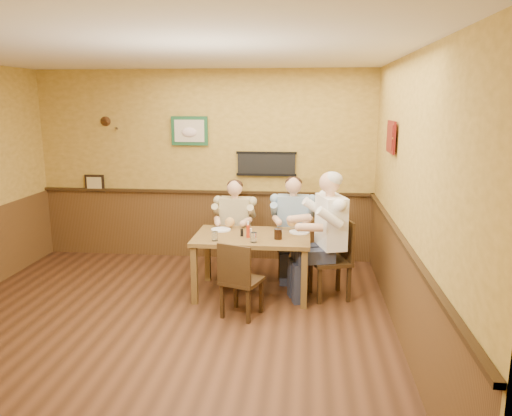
{
  "coord_description": "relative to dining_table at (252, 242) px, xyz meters",
  "views": [
    {
      "loc": [
        1.54,
        -4.75,
        2.35
      ],
      "look_at": [
        0.93,
        1.02,
        1.1
      ],
      "focal_mm": 35.0,
      "sensor_mm": 36.0,
      "label": 1
    }
  ],
  "objects": [
    {
      "name": "chair_near_side",
      "position": [
        -0.04,
        -0.66,
        -0.23
      ],
      "size": [
        0.51,
        0.51,
        0.86
      ],
      "primitive_type": null,
      "rotation": [
        0.0,
        0.0,
        2.8
      ],
      "color": "#372511",
      "rests_on": "ground"
    },
    {
      "name": "water_glass_left",
      "position": [
        -0.41,
        -0.29,
        0.15
      ],
      "size": [
        0.08,
        0.08,
        0.11
      ],
      "primitive_type": "cylinder",
      "rotation": [
        0.0,
        0.0,
        0.15
      ],
      "color": "silver",
      "rests_on": "dining_table"
    },
    {
      "name": "salt_shaker",
      "position": [
        -0.02,
        -0.03,
        0.14
      ],
      "size": [
        0.04,
        0.04,
        0.09
      ],
      "primitive_type": "cylinder",
      "rotation": [
        0.0,
        0.0,
        0.05
      ],
      "color": "white",
      "rests_on": "dining_table"
    },
    {
      "name": "pepper_shaker",
      "position": [
        -0.12,
        -0.06,
        0.14
      ],
      "size": [
        0.04,
        0.04,
        0.09
      ],
      "primitive_type": "cylinder",
      "rotation": [
        0.0,
        0.0,
        -0.05
      ],
      "color": "black",
      "rests_on": "dining_table"
    },
    {
      "name": "dining_table",
      "position": [
        0.0,
        0.0,
        0.0
      ],
      "size": [
        1.4,
        0.9,
        0.75
      ],
      "color": "brown",
      "rests_on": "ground"
    },
    {
      "name": "hot_sauce_bottle",
      "position": [
        -0.04,
        -0.11,
        0.18
      ],
      "size": [
        0.05,
        0.05,
        0.18
      ],
      "primitive_type": "cylinder",
      "rotation": [
        0.0,
        0.0,
        -0.15
      ],
      "color": "#B02D12",
      "rests_on": "dining_table"
    },
    {
      "name": "chair_back_left",
      "position": [
        -0.31,
        0.71,
        -0.24
      ],
      "size": [
        0.39,
        0.39,
        0.83
      ],
      "primitive_type": null,
      "rotation": [
        0.0,
        0.0,
        -0.03
      ],
      "color": "#372511",
      "rests_on": "ground"
    },
    {
      "name": "diner_white_elder",
      "position": [
        0.94,
        -0.02,
        0.04
      ],
      "size": [
        0.8,
        0.8,
        1.39
      ],
      "primitive_type": null,
      "rotation": [
        0.0,
        0.0,
        -1.28
      ],
      "color": "white",
      "rests_on": "ground"
    },
    {
      "name": "cola_tumbler",
      "position": [
        0.32,
        -0.14,
        0.15
      ],
      "size": [
        0.1,
        0.1,
        0.12
      ],
      "primitive_type": "cylinder",
      "rotation": [
        0.0,
        0.0,
        -0.06
      ],
      "color": "black",
      "rests_on": "dining_table"
    },
    {
      "name": "room",
      "position": [
        -0.74,
        -0.9,
        1.03
      ],
      "size": [
        5.02,
        5.03,
        2.81
      ],
      "color": "#371E10",
      "rests_on": "ground"
    },
    {
      "name": "diner_tan_shirt",
      "position": [
        -0.31,
        0.71,
        -0.07
      ],
      "size": [
        0.56,
        0.56,
        1.18
      ],
      "primitive_type": null,
      "rotation": [
        0.0,
        0.0,
        -0.03
      ],
      "color": "#CABB8B",
      "rests_on": "ground"
    },
    {
      "name": "chair_back_right",
      "position": [
        0.47,
        0.7,
        -0.23
      ],
      "size": [
        0.4,
        0.4,
        0.86
      ],
      "primitive_type": null,
      "rotation": [
        0.0,
        0.0,
        0.0
      ],
      "color": "#372511",
      "rests_on": "ground"
    },
    {
      "name": "diner_blue_polo",
      "position": [
        0.47,
        0.7,
        -0.04
      ],
      "size": [
        0.57,
        0.57,
        1.23
      ],
      "primitive_type": null,
      "rotation": [
        0.0,
        0.0,
        0.0
      ],
      "color": "#83A3C4",
      "rests_on": "ground"
    },
    {
      "name": "chair_right_end",
      "position": [
        0.94,
        -0.02,
        -0.17
      ],
      "size": [
        0.56,
        0.56,
        0.97
      ],
      "primitive_type": null,
      "rotation": [
        0.0,
        0.0,
        -1.28
      ],
      "color": "#372511",
      "rests_on": "ground"
    },
    {
      "name": "plate_far_right",
      "position": [
        0.57,
        0.19,
        0.1
      ],
      "size": [
        0.28,
        0.28,
        0.02
      ],
      "primitive_type": "cylinder",
      "rotation": [
        0.0,
        0.0,
        0.14
      ],
      "color": "white",
      "rests_on": "dining_table"
    },
    {
      "name": "water_glass_mid",
      "position": [
        0.05,
        -0.31,
        0.15
      ],
      "size": [
        0.09,
        0.09,
        0.12
      ],
      "primitive_type": "cylinder",
      "rotation": [
        0.0,
        0.0,
        -0.24
      ],
      "color": "white",
      "rests_on": "dining_table"
    },
    {
      "name": "plate_far_left",
      "position": [
        -0.42,
        0.2,
        0.1
      ],
      "size": [
        0.31,
        0.31,
        0.02
      ],
      "primitive_type": "cylinder",
      "rotation": [
        0.0,
        0.0,
        -0.29
      ],
      "color": "white",
      "rests_on": "dining_table"
    }
  ]
}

